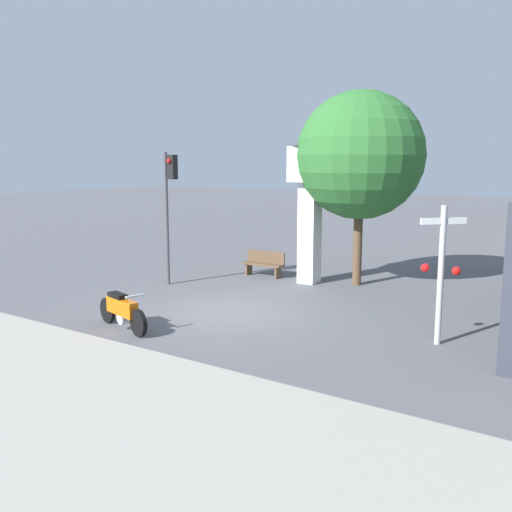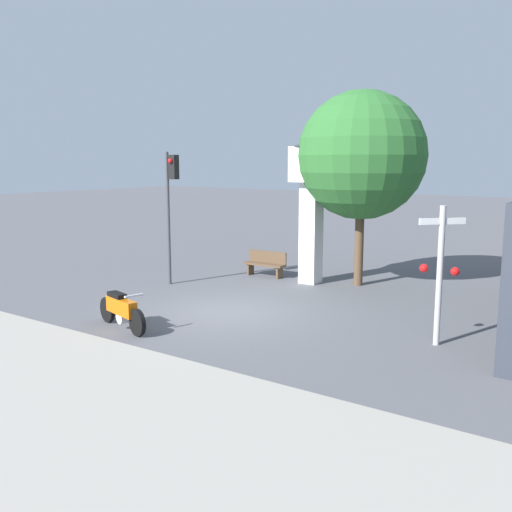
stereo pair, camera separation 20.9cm
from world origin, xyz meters
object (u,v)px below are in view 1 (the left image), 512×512
(motorcycle, at_px, (122,311))
(traffic_light, at_px, (169,195))
(railroad_crossing_signal, at_px, (441,269))
(clock_tower, at_px, (310,189))
(bench, at_px, (264,263))
(street_tree, at_px, (360,156))

(motorcycle, height_order, traffic_light, traffic_light)
(railroad_crossing_signal, bearing_deg, clock_tower, 143.17)
(clock_tower, height_order, bench, clock_tower)
(motorcycle, relative_size, bench, 1.38)
(motorcycle, xyz_separation_m, railroad_crossing_signal, (6.92, 3.24, 1.28))
(railroad_crossing_signal, relative_size, bench, 2.00)
(street_tree, xyz_separation_m, bench, (-3.45, -0.52, -3.87))
(traffic_light, relative_size, street_tree, 0.69)
(motorcycle, xyz_separation_m, clock_tower, (1.18, 7.54, 2.76))
(traffic_light, xyz_separation_m, bench, (1.83, 3.00, -2.58))
(clock_tower, height_order, traffic_light, clock_tower)
(clock_tower, height_order, railroad_crossing_signal, clock_tower)
(motorcycle, distance_m, clock_tower, 8.11)
(traffic_light, distance_m, bench, 4.36)
(railroad_crossing_signal, bearing_deg, traffic_light, 171.76)
(clock_tower, bearing_deg, railroad_crossing_signal, -36.83)
(traffic_light, bearing_deg, railroad_crossing_signal, -8.24)
(street_tree, height_order, bench, street_tree)
(clock_tower, xyz_separation_m, bench, (-1.92, 0.08, -2.75))
(street_tree, bearing_deg, railroad_crossing_signal, -49.31)
(traffic_light, relative_size, railroad_crossing_signal, 1.40)
(motorcycle, distance_m, bench, 7.65)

